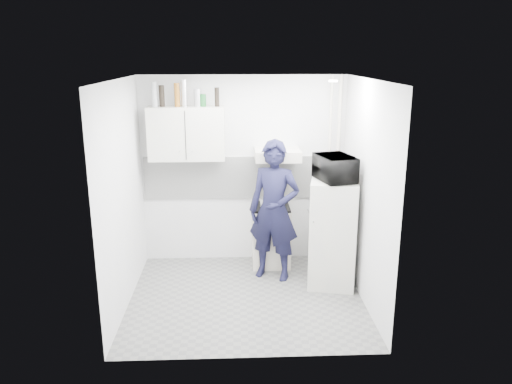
{
  "coord_description": "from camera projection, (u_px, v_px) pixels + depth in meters",
  "views": [
    {
      "loc": [
        -0.12,
        -5.51,
        2.87
      ],
      "look_at": [
        0.13,
        0.3,
        1.25
      ],
      "focal_mm": 35.0,
      "sensor_mm": 36.0,
      "label": 1
    }
  ],
  "objects": [
    {
      "name": "ceiling",
      "position": [
        245.0,
        79.0,
        5.38
      ],
      "size": [
        2.8,
        2.8,
        0.0
      ],
      "primitive_type": "plane",
      "color": "white",
      "rests_on": "wall_back"
    },
    {
      "name": "pipe_b",
      "position": [
        329.0,
        171.0,
        6.9
      ],
      "size": [
        0.04,
        0.04,
        2.6
      ],
      "primitive_type": "cylinder",
      "color": "beige",
      "rests_on": "floor"
    },
    {
      "name": "floor",
      "position": [
        246.0,
        297.0,
        6.08
      ],
      "size": [
        2.8,
        2.8,
        0.0
      ],
      "primitive_type": "plane",
      "color": "#565656",
      "rests_on": "ground"
    },
    {
      "name": "saucepan",
      "position": [
        267.0,
        202.0,
        6.78
      ],
      "size": [
        0.2,
        0.2,
        0.11
      ],
      "primitive_type": "cylinder",
      "color": "silver",
      "rests_on": "stove_top"
    },
    {
      "name": "stove_top",
      "position": [
        271.0,
        207.0,
        6.83
      ],
      "size": [
        0.5,
        0.5,
        0.03
      ],
      "primitive_type": "cube",
      "color": "black",
      "rests_on": "stove"
    },
    {
      "name": "pipe_a",
      "position": [
        337.0,
        171.0,
        6.91
      ],
      "size": [
        0.05,
        0.05,
        2.6
      ],
      "primitive_type": "cylinder",
      "color": "beige",
      "rests_on": "floor"
    },
    {
      "name": "microwave",
      "position": [
        335.0,
        168.0,
        6.04
      ],
      "size": [
        0.64,
        0.51,
        0.31
      ],
      "primitive_type": "imported",
      "rotation": [
        0.0,
        0.0,
        1.83
      ],
      "color": "black",
      "rests_on": "fridge"
    },
    {
      "name": "wall_left",
      "position": [
        123.0,
        196.0,
        5.67
      ],
      "size": [
        0.0,
        2.6,
        2.6
      ],
      "primitive_type": "plane",
      "rotation": [
        1.57,
        0.0,
        1.57
      ],
      "color": "white",
      "rests_on": "floor"
    },
    {
      "name": "bottle_a",
      "position": [
        154.0,
        94.0,
        6.43
      ],
      "size": [
        0.07,
        0.07,
        0.32
      ],
      "primitive_type": "cylinder",
      "color": "#B2B7BC",
      "rests_on": "upper_cabinet"
    },
    {
      "name": "ceiling_spot_fixture",
      "position": [
        333.0,
        81.0,
        5.62
      ],
      "size": [
        0.1,
        0.1,
        0.02
      ],
      "primitive_type": "cylinder",
      "color": "white",
      "rests_on": "ceiling"
    },
    {
      "name": "bottle_b",
      "position": [
        162.0,
        96.0,
        6.44
      ],
      "size": [
        0.07,
        0.07,
        0.28
      ],
      "primitive_type": "cylinder",
      "color": "black",
      "rests_on": "upper_cabinet"
    },
    {
      "name": "stove",
      "position": [
        271.0,
        236.0,
        6.95
      ],
      "size": [
        0.52,
        0.52,
        0.83
      ],
      "primitive_type": "cube",
      "color": "beige",
      "rests_on": "floor"
    },
    {
      "name": "backsplash",
      "position": [
        243.0,
        178.0,
        6.94
      ],
      "size": [
        2.74,
        0.03,
        0.6
      ],
      "primitive_type": "cube",
      "color": "white",
      "rests_on": "wall_back"
    },
    {
      "name": "person",
      "position": [
        274.0,
        211.0,
        6.41
      ],
      "size": [
        0.78,
        0.66,
        1.83
      ],
      "primitive_type": "imported",
      "rotation": [
        0.0,
        0.0,
        -0.38
      ],
      "color": "black",
      "rests_on": "floor"
    },
    {
      "name": "wall_back",
      "position": [
        243.0,
        170.0,
        6.93
      ],
      "size": [
        2.8,
        0.0,
        2.8
      ],
      "primitive_type": "plane",
      "rotation": [
        1.57,
        0.0,
        0.0
      ],
      "color": "white",
      "rests_on": "floor"
    },
    {
      "name": "wall_right",
      "position": [
        366.0,
        193.0,
        5.79
      ],
      "size": [
        0.0,
        2.6,
        2.6
      ],
      "primitive_type": "plane",
      "rotation": [
        1.57,
        0.0,
        -1.57
      ],
      "color": "white",
      "rests_on": "floor"
    },
    {
      "name": "bottle_d",
      "position": [
        184.0,
        93.0,
        6.44
      ],
      "size": [
        0.08,
        0.08,
        0.35
      ],
      "primitive_type": "cylinder",
      "color": "silver",
      "rests_on": "upper_cabinet"
    },
    {
      "name": "fridge",
      "position": [
        333.0,
        234.0,
        6.26
      ],
      "size": [
        0.67,
        0.67,
        1.37
      ],
      "primitive_type": "cube",
      "rotation": [
        0.0,
        0.0,
        -0.2
      ],
      "color": "silver",
      "rests_on": "floor"
    },
    {
      "name": "bottle_e",
      "position": [
        217.0,
        97.0,
        6.47
      ],
      "size": [
        0.06,
        0.06,
        0.24
      ],
      "primitive_type": "cylinder",
      "color": "black",
      "rests_on": "upper_cabinet"
    },
    {
      "name": "canister_a",
      "position": [
        197.0,
        98.0,
        6.47
      ],
      "size": [
        0.09,
        0.09,
        0.23
      ],
      "primitive_type": "cylinder",
      "color": "silver",
      "rests_on": "upper_cabinet"
    },
    {
      "name": "range_hood",
      "position": [
        277.0,
        155.0,
        6.64
      ],
      "size": [
        0.6,
        0.5,
        0.14
      ],
      "primitive_type": "cube",
      "color": "beige",
      "rests_on": "wall_back"
    },
    {
      "name": "bottle_c",
      "position": [
        177.0,
        95.0,
        6.44
      ],
      "size": [
        0.07,
        0.07,
        0.3
      ],
      "primitive_type": "cylinder",
      "color": "brown",
      "rests_on": "upper_cabinet"
    },
    {
      "name": "upper_cabinet",
      "position": [
        187.0,
        133.0,
        6.58
      ],
      "size": [
        1.0,
        0.35,
        0.7
      ],
      "primitive_type": "cube",
      "color": "silver",
      "rests_on": "wall_back"
    },
    {
      "name": "canister_b",
      "position": [
        203.0,
        100.0,
        6.48
      ],
      "size": [
        0.09,
        0.09,
        0.16
      ],
      "primitive_type": "cylinder",
      "color": "#144C1E",
      "rests_on": "upper_cabinet"
    }
  ]
}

